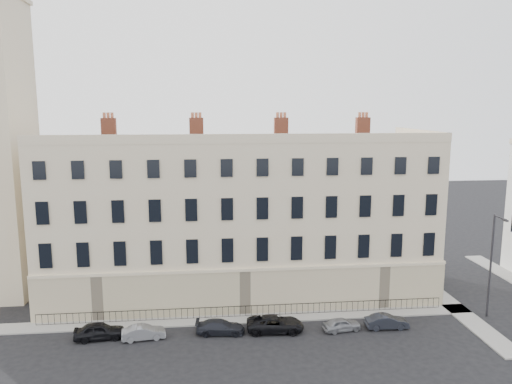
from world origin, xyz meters
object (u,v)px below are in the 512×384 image
Objects in this scene: car_b at (144,332)px; car_c at (220,327)px; car_a at (99,331)px; car_e at (342,324)px; car_f at (387,322)px; car_d at (275,324)px; streetlamp at (492,261)px.

car_b is 0.86× the size of car_c.
car_a is 1.15× the size of car_b.
car_e is 0.89× the size of car_f.
car_f reaches higher than car_c.
car_d is (13.93, -0.14, -0.01)m from car_a.
car_a is 3.49m from car_b.
car_a is 32.99m from streetlamp.
car_a is 19.35m from car_e.
car_b reaches higher than car_e.
car_f is at bearing -98.39° from car_e.
car_a reaches higher than car_e.
car_b is at bearing -179.74° from streetlamp.
car_a is at bearing 93.17° from car_d.
car_c is at bearing 89.48° from car_f.
car_b is 1.08× the size of car_e.
streetlamp reaches higher than car_c.
streetlamp reaches higher than car_b.
car_a reaches higher than car_f.
car_f reaches higher than car_b.
streetlamp reaches higher than car_d.
car_e is (15.88, -0.18, -0.02)m from car_b.
streetlamp is (23.22, 0.80, 4.48)m from car_c.
car_a is 0.99× the size of car_c.
car_c is 9.88m from car_e.
car_f is (23.14, -0.56, -0.08)m from car_a.
car_c is 0.84× the size of car_d.
car_b is at bearing 97.88° from car_c.
car_d is (10.47, 0.27, 0.09)m from car_b.
car_c is (6.02, 0.31, 0.01)m from car_b.
car_d reaches higher than car_e.
streetlamp is at bearing -81.06° from car_f.
car_a is at bearing 179.30° from streetlamp.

